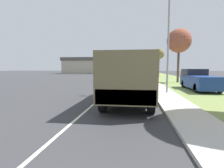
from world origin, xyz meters
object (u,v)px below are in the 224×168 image
Objects in this scene: car_third_ahead at (132,73)px; pickup_truck at (199,80)px; car_second_ahead at (112,75)px; military_truck at (129,76)px; lamp_post at (166,32)px; car_nearest_ahead at (108,78)px.

pickup_truck is (6.68, -30.97, 0.19)m from car_third_ahead.
pickup_truck reaches higher than car_second_ahead.
military_truck is 1.20× the size of pickup_truck.
lamp_post reaches higher than pickup_truck.
car_nearest_ahead is 24.59m from car_third_ahead.
car_second_ahead is (-0.69, 9.46, 0.02)m from car_nearest_ahead.
military_truck is at bearing -123.68° from lamp_post.
car_third_ahead is at bearing 90.76° from military_truck.
lamp_post is (6.01, -9.62, 4.07)m from car_nearest_ahead.
car_third_ahead is (3.56, 14.97, 0.07)m from car_second_ahead.
car_third_ahead reaches higher than car_nearest_ahead.
lamp_post is at bearing 56.32° from military_truck.
car_third_ahead is (2.87, 24.43, 0.09)m from car_nearest_ahead.
pickup_truck is at bearing -77.82° from car_third_ahead.
car_second_ahead reaches higher than car_nearest_ahead.
military_truck is 5.70m from lamp_post.
car_nearest_ahead is at bearing -85.81° from car_second_ahead.
car_third_ahead is at bearing 83.30° from car_nearest_ahead.
car_second_ahead is (-4.06, 23.03, -0.91)m from military_truck.
car_nearest_ahead is at bearing 122.01° from lamp_post.
pickup_truck is at bearing 40.91° from lamp_post.
car_nearest_ahead is (-3.37, 13.58, -0.93)m from military_truck.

